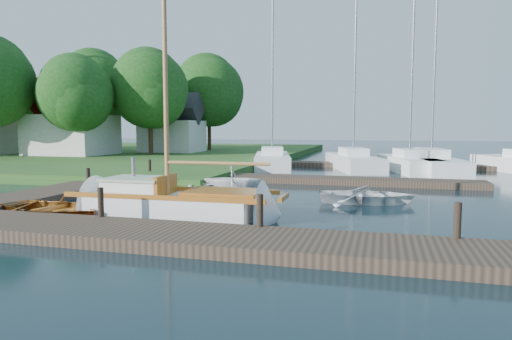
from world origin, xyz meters
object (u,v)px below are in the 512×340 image
(mooring_post_1, at_px, (101,202))
(tree_5, at_px, (9,99))
(tree_3, at_px, (150,89))
(mooring_post_5, at_px, (150,167))
(dinghy, at_px, (51,205))
(tender_c, at_px, (367,193))
(mooring_post_2, at_px, (260,210))
(tree_7, at_px, (209,91))
(marina_boat_2, at_px, (409,162))
(house_a, at_px, (72,124))
(marina_boat_3, at_px, (431,162))
(mooring_post_3, at_px, (458,220))
(house_c, at_px, (172,129))
(tree_2, at_px, (76,93))
(marina_boat_0, at_px, (272,159))
(sailboat, at_px, (179,206))
(marina_boat_1, at_px, (353,160))
(tree_4, at_px, (94,88))
(mooring_post_4, at_px, (88,178))
(tender_b, at_px, (234,177))
(tender_a, at_px, (176,185))

(mooring_post_1, bearing_deg, tree_5, 137.14)
(tree_3, bearing_deg, mooring_post_5, -61.80)
(dinghy, relative_size, tender_c, 1.04)
(mooring_post_2, distance_m, tree_7, 34.30)
(marina_boat_2, relative_size, house_a, 1.72)
(marina_boat_2, relative_size, marina_boat_3, 0.99)
(mooring_post_2, xyz_separation_m, tender_c, (2.37, 6.11, -0.35))
(mooring_post_5, xyz_separation_m, tender_c, (10.87, -3.89, -0.35))
(mooring_post_3, relative_size, tree_3, 0.09)
(house_c, relative_size, tree_5, 0.65)
(mooring_post_5, height_order, house_c, house_c)
(tender_c, xyz_separation_m, marina_boat_2, (2.08, 12.61, 0.22))
(dinghy, relative_size, tree_2, 0.45)
(tree_3, relative_size, tree_7, 0.93)
(tree_3, height_order, tree_7, tree_7)
(mooring_post_5, relative_size, house_a, 0.13)
(mooring_post_5, bearing_deg, marina_boat_0, 65.59)
(sailboat, relative_size, marina_boat_1, 0.89)
(tree_4, distance_m, tree_7, 10.77)
(mooring_post_1, relative_size, marina_boat_1, 0.07)
(mooring_post_4, xyz_separation_m, tree_7, (-5.00, 26.05, 5.50))
(tree_2, xyz_separation_m, tree_5, (-12.00, 6.00, 0.17))
(mooring_post_3, xyz_separation_m, tender_c, (-2.13, 6.11, -0.35))
(marina_boat_1, relative_size, house_a, 1.75)
(tender_b, relative_size, house_c, 0.49)
(mooring_post_2, bearing_deg, tender_c, 68.84)
(tender_b, xyz_separation_m, tree_4, (-20.45, 19.88, 5.69))
(dinghy, bearing_deg, mooring_post_3, -83.89)
(mooring_post_2, xyz_separation_m, house_a, (-21.50, 21.00, 2.26))
(mooring_post_1, relative_size, marina_boat_2, 0.07)
(sailboat, bearing_deg, tender_a, 115.07)
(mooring_post_5, distance_m, marina_boat_2, 15.61)
(mooring_post_3, relative_size, tree_2, 0.10)
(tender_a, bearing_deg, mooring_post_3, -144.35)
(mooring_post_1, xyz_separation_m, tender_a, (-0.85, 6.48, -0.34))
(mooring_post_5, height_order, dinghy, mooring_post_5)
(dinghy, bearing_deg, tree_4, 42.88)
(tender_b, xyz_separation_m, tree_2, (-16.45, 11.88, 4.57))
(house_a, bearing_deg, marina_boat_2, -5.01)
(mooring_post_4, height_order, tree_2, tree_2)
(mooring_post_1, bearing_deg, house_c, 112.17)
(tender_b, height_order, tree_3, tree_3)
(house_c, height_order, tree_4, tree_4)
(tree_2, bearing_deg, tender_c, -30.61)
(mooring_post_3, height_order, marina_boat_1, marina_boat_1)
(mooring_post_3, relative_size, sailboat, 0.08)
(marina_boat_0, height_order, marina_boat_3, marina_boat_0)
(house_c, distance_m, tree_3, 5.10)
(tender_a, relative_size, marina_boat_0, 0.31)
(tender_c, distance_m, tree_5, 39.13)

